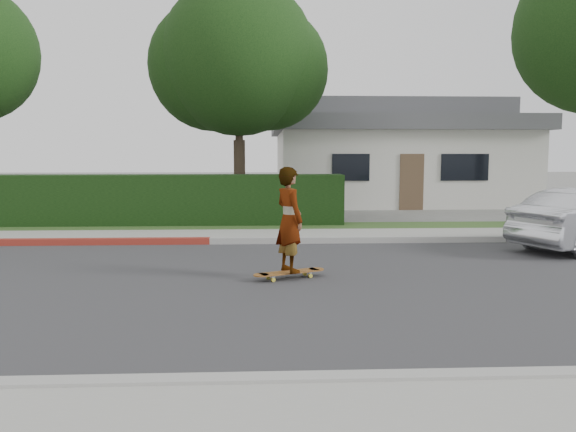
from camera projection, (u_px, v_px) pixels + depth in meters
name	position (u px, v px, depth m)	size (l,w,h in m)	color
ground	(122.00, 286.00, 8.82)	(120.00, 120.00, 0.00)	slate
road	(122.00, 285.00, 8.82)	(60.00, 8.00, 0.01)	#2D2D30
curb_near	(2.00, 389.00, 4.74)	(60.00, 0.20, 0.15)	#9E9E99
curb_far	(166.00, 241.00, 12.88)	(60.00, 0.20, 0.15)	#9E9E99
sidewalk_far	(172.00, 236.00, 13.78)	(60.00, 1.60, 0.12)	gray
planting_strip	(182.00, 228.00, 15.37)	(60.00, 1.60, 0.10)	#2D4C1E
hedge	(77.00, 202.00, 15.75)	(15.00, 1.00, 1.50)	black
tree_center	(238.00, 63.00, 17.48)	(5.66, 4.84, 7.44)	#33261C
house	(393.00, 154.00, 24.85)	(10.60, 8.60, 4.30)	beige
skateboard	(289.00, 273.00, 9.27)	(1.27, 0.75, 0.12)	gold
skateboarder	(289.00, 220.00, 9.17)	(0.63, 0.41, 1.73)	white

